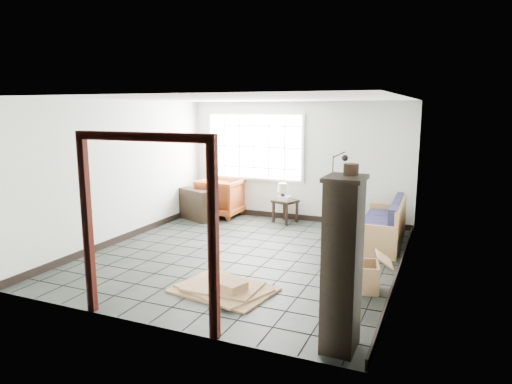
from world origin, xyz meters
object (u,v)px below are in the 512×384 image
at_px(futon_sofa, 385,228).
at_px(armchair, 221,195).
at_px(side_table, 285,204).
at_px(tall_shelf, 342,264).

height_order(futon_sofa, armchair, armchair).
bearing_deg(armchair, side_table, 179.87).
bearing_deg(armchair, futon_sofa, 167.60).
bearing_deg(armchair, tall_shelf, 128.67).
xyz_separation_m(futon_sofa, tall_shelf, (0.08, -3.98, 0.62)).
xyz_separation_m(armchair, tall_shelf, (3.86, -4.80, 0.44)).
bearing_deg(tall_shelf, side_table, 116.00).
xyz_separation_m(side_table, tall_shelf, (2.30, -4.80, 0.51)).
relative_size(futon_sofa, side_table, 3.26).
distance_m(armchair, tall_shelf, 6.17).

